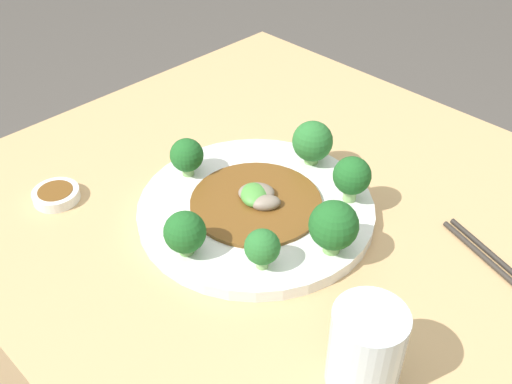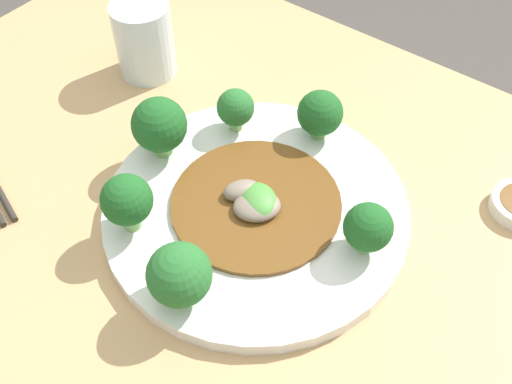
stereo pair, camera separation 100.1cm
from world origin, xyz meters
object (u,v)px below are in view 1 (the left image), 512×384
object	(u,v)px
broccoli_west	(187,156)
stirfry_center	(257,200)
broccoli_southeast	(262,247)
plate	(256,209)
broccoli_north	(312,142)
broccoli_east	(334,226)
broccoli_south	(185,233)
broccoli_northeast	(352,176)
drinking_glass	(366,348)
sauce_dish	(56,195)

from	to	relation	value
broccoli_west	stirfry_center	xyz separation A→B (m)	(0.11, 0.02, -0.03)
broccoli_southeast	stirfry_center	bearing A→B (deg)	138.19
plate	stirfry_center	world-z (taller)	stirfry_center
broccoli_north	broccoli_east	distance (m)	0.19
broccoli_north	broccoli_south	bearing A→B (deg)	-85.82
broccoli_northeast	drinking_glass	distance (m)	0.27
broccoli_west	stirfry_center	distance (m)	0.12
broccoli_south	broccoli_west	xyz separation A→B (m)	(-0.12, 0.10, -0.00)
broccoli_north	drinking_glass	world-z (taller)	drinking_glass
broccoli_east	plate	bearing A→B (deg)	-179.25
broccoli_southeast	broccoli_south	world-z (taller)	broccoli_south
broccoli_southeast	stirfry_center	xyz separation A→B (m)	(-0.09, 0.08, -0.02)
broccoli_east	stirfry_center	xyz separation A→B (m)	(-0.13, 0.00, -0.03)
broccoli_northeast	broccoli_east	xyz separation A→B (m)	(0.05, -0.09, 0.00)
broccoli_south	broccoli_north	distance (m)	0.25
broccoli_north	stirfry_center	distance (m)	0.13
broccoli_northeast	sauce_dish	world-z (taller)	broccoli_northeast
broccoli_southeast	broccoli_south	bearing A→B (deg)	-149.42
broccoli_north	broccoli_east	world-z (taller)	broccoli_east
broccoli_west	broccoli_east	size ratio (longest dim) A/B	0.80
plate	sauce_dish	bearing A→B (deg)	-141.29
broccoli_northeast	broccoli_east	distance (m)	0.10
broccoli_southeast	broccoli_northeast	bearing A→B (deg)	91.84
stirfry_center	sauce_dish	world-z (taller)	stirfry_center
broccoli_southeast	sauce_dish	distance (m)	0.32
plate	broccoli_west	xyz separation A→B (m)	(-0.12, -0.02, 0.04)
stirfry_center	broccoli_west	bearing A→B (deg)	-168.89
drinking_glass	sauce_dish	world-z (taller)	drinking_glass
broccoli_southeast	drinking_glass	size ratio (longest dim) A/B	0.55
broccoli_south	drinking_glass	bearing A→B (deg)	4.11
broccoli_northeast	stirfry_center	bearing A→B (deg)	-131.36
plate	drinking_glass	xyz separation A→B (m)	(0.26, -0.11, 0.04)
stirfry_center	plate	bearing A→B (deg)	-67.38
broccoli_north	broccoli_northeast	xyz separation A→B (m)	(0.09, -0.03, 0.00)
broccoli_south	broccoli_northeast	world-z (taller)	broccoli_northeast
broccoli_southeast	sauce_dish	xyz separation A→B (m)	(-0.30, -0.10, -0.04)
plate	drinking_glass	bearing A→B (deg)	-22.56
plate	broccoli_south	bearing A→B (deg)	-87.10
broccoli_east	broccoli_west	bearing A→B (deg)	-174.75
plate	broccoli_west	size ratio (longest dim) A/B	5.61
broccoli_north	drinking_glass	distance (m)	0.36
plate	broccoli_northeast	xyz separation A→B (m)	(0.08, 0.10, 0.05)
broccoli_west	stirfry_center	size ratio (longest dim) A/B	0.32
stirfry_center	sauce_dish	bearing A→B (deg)	-140.90
plate	broccoli_east	world-z (taller)	broccoli_east
broccoli_east	sauce_dish	bearing A→B (deg)	-153.00
plate	broccoli_northeast	bearing A→B (deg)	49.46
broccoli_east	stirfry_center	distance (m)	0.13
broccoli_south	stirfry_center	size ratio (longest dim) A/B	0.33
broccoli_west	broccoli_north	distance (m)	0.18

